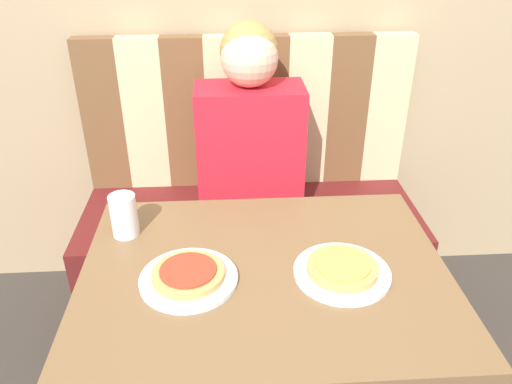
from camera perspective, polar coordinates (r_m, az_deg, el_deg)
The scene contains 9 objects.
booth_seat at distance 2.03m, azimuth -0.60°, elevation -7.80°, with size 1.26×0.53×0.49m.
booth_backrest at distance 1.97m, azimuth -1.05°, elevation 8.99°, with size 1.26×0.07×0.59m.
dining_table at distance 1.28m, azimuth 0.97°, elevation -12.60°, with size 0.88×0.68×0.72m.
person at distance 1.75m, azimuth -0.71°, elevation 7.53°, with size 0.37×0.22×0.68m.
plate_left at distance 1.18m, azimuth -7.70°, elevation -9.81°, with size 0.23×0.23×0.01m.
plate_right at distance 1.21m, azimuth 9.78°, elevation -9.07°, with size 0.23×0.23×0.01m.
pizza_left at distance 1.17m, azimuth -7.75°, elevation -9.19°, with size 0.17×0.17×0.02m.
pizza_right at distance 1.20m, azimuth 9.85°, elevation -8.45°, with size 0.17×0.17×0.02m.
drinking_cup at distance 1.34m, azimuth -14.86°, elevation -2.61°, with size 0.07×0.07×0.12m.
Camera 1 is at (-0.08, -0.95, 1.47)m, focal length 35.00 mm.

